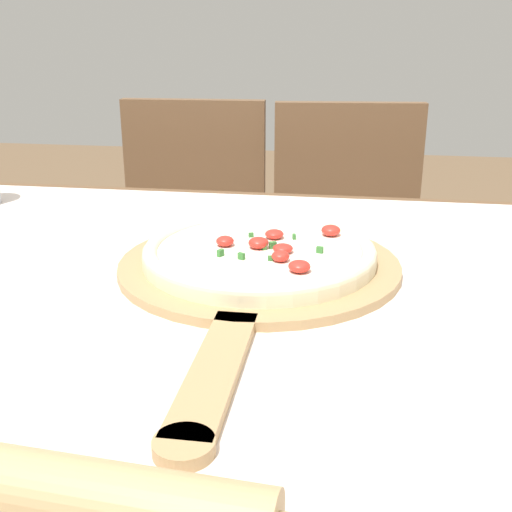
% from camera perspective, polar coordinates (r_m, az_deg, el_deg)
% --- Properties ---
extents(dining_table, '(1.23, 1.01, 0.77)m').
position_cam_1_polar(dining_table, '(0.86, -4.39, -9.90)').
color(dining_table, brown).
rests_on(dining_table, ground_plane).
extents(towel_cloth, '(1.15, 0.93, 0.00)m').
position_cam_1_polar(towel_cloth, '(0.81, -4.60, -3.00)').
color(towel_cloth, silver).
rests_on(towel_cloth, dining_table).
extents(pizza_peel, '(0.38, 0.61, 0.01)m').
position_cam_1_polar(pizza_peel, '(0.84, 0.05, -1.44)').
color(pizza_peel, tan).
rests_on(pizza_peel, towel_cloth).
extents(pizza, '(0.31, 0.31, 0.03)m').
position_cam_1_polar(pizza, '(0.85, 0.34, 0.36)').
color(pizza, beige).
rests_on(pizza, pizza_peel).
extents(rolling_pin, '(0.41, 0.08, 0.05)m').
position_cam_1_polar(rolling_pin, '(0.47, -18.87, -19.18)').
color(rolling_pin, tan).
rests_on(rolling_pin, towel_cloth).
extents(chair_left, '(0.42, 0.42, 0.90)m').
position_cam_1_polar(chair_left, '(1.72, -5.84, 0.75)').
color(chair_left, brown).
rests_on(chair_left, ground_plane).
extents(chair_right, '(0.44, 0.44, 0.90)m').
position_cam_1_polar(chair_right, '(1.67, 8.04, 0.03)').
color(chair_right, brown).
rests_on(chair_right, ground_plane).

